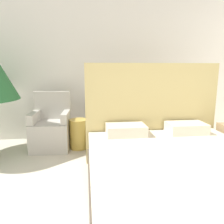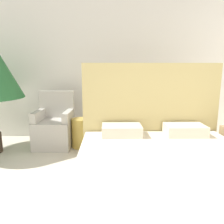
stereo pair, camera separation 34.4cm
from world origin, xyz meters
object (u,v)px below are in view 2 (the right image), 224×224
Objects in this scene: bed at (168,177)px; armchair_near_window_right at (108,129)px; armchair_near_window_left at (54,130)px; side_table at (81,133)px.

bed reaches higher than armchair_near_window_right.
armchair_near_window_right is at bearing 2.64° from armchair_near_window_left.
armchair_near_window_left is 1.89× the size of side_table.
bed is at bearing -56.97° from side_table.
armchair_near_window_right reaches higher than side_table.
side_table is at bearing 176.72° from armchair_near_window_right.
bed is 2.32× the size of armchair_near_window_right.
armchair_near_window_left is at bearing 172.11° from armchair_near_window_right.
armchair_near_window_left is 0.94m from armchair_near_window_right.
side_table is at bearing -1.94° from armchair_near_window_left.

